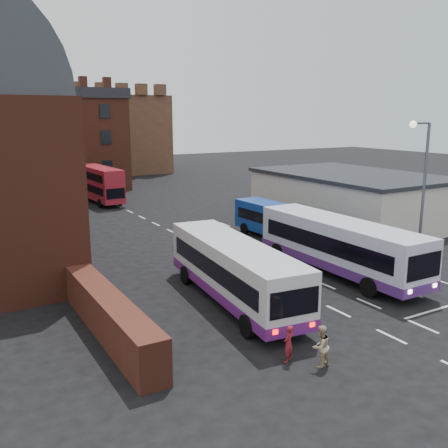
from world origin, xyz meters
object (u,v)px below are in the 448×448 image
pedestrian_red (288,344)px  bus_white_outbound (234,267)px  bus_white_inbound (339,243)px  street_lamp (421,182)px  bus_blue (283,221)px  bus_red_double (99,184)px  pedestrian_beige (321,346)px

pedestrian_red → bus_white_outbound: bearing=-131.0°
bus_white_inbound → street_lamp: 5.84m
bus_blue → pedestrian_red: bus_blue is taller
bus_white_inbound → bus_red_double: 31.47m
bus_red_double → pedestrian_red: 38.41m
bus_white_outbound → bus_red_double: size_ratio=1.19×
bus_red_double → street_lamp: (9.21, -32.98, 3.32)m
bus_white_outbound → pedestrian_red: bus_white_outbound is taller
pedestrian_red → bus_white_inbound: bearing=-170.1°
bus_white_outbound → bus_red_double: bearing=91.1°
bus_white_inbound → bus_blue: 7.99m
bus_blue → street_lamp: 10.70m
bus_white_outbound → street_lamp: (11.93, -1.13, 3.53)m
bus_red_double → bus_blue: bearing=103.4°
pedestrian_red → pedestrian_beige: pedestrian_beige is taller
pedestrian_red → pedestrian_beige: bearing=103.5°
street_lamp → pedestrian_beige: street_lamp is taller
bus_blue → pedestrian_red: bearing=52.1°
bus_white_inbound → street_lamp: bearing=156.4°
bus_white_inbound → street_lamp: street_lamp is taller
bus_white_outbound → bus_white_inbound: size_ratio=0.97×
bus_white_inbound → bus_blue: bus_white_inbound is taller
pedestrian_red → pedestrian_beige: 1.20m
bus_white_inbound → bus_red_double: (-4.89, 31.09, 0.12)m
bus_blue → pedestrian_red: size_ratio=6.62×
bus_white_outbound → bus_blue: bearing=48.3°
bus_blue → pedestrian_beige: size_ratio=5.95×
bus_blue → street_lamp: size_ratio=1.09×
street_lamp → bus_white_outbound: bearing=174.6°
street_lamp → pedestrian_red: (-13.37, -5.18, -4.60)m
bus_blue → street_lamp: bearing=102.9°
bus_blue → pedestrian_red: 18.41m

